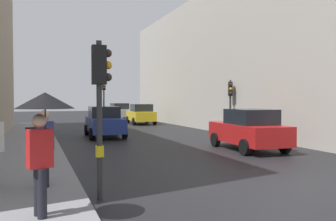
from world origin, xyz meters
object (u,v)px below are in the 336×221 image
at_px(traffic_light_mid_street, 230,97).
at_px(traffic_light_far_median, 104,93).
at_px(car_blue_van, 104,122).
at_px(car_red_sedan, 249,130).
at_px(traffic_light_near_left, 100,90).
at_px(pedestrian_with_umbrella, 43,119).
at_px(pedestrian_with_grey_backpack, 42,143).
at_px(car_silver_hatchback, 119,111).
at_px(car_yellow_taxi, 141,114).

bearing_deg(traffic_light_mid_street, traffic_light_far_median, 119.19).
xyz_separation_m(car_blue_van, car_red_sedan, (4.82, -7.45, 0.00)).
height_order(traffic_light_near_left, pedestrian_with_umbrella, traffic_light_near_left).
relative_size(car_red_sedan, pedestrian_with_grey_backpack, 2.43).
relative_size(car_blue_van, car_silver_hatchback, 1.01).
distance_m(traffic_light_near_left, traffic_light_mid_street, 14.41).
bearing_deg(car_silver_hatchback, car_blue_van, -105.61).
height_order(traffic_light_near_left, traffic_light_mid_street, traffic_light_near_left).
bearing_deg(car_yellow_taxi, car_silver_hatchback, 91.82).
height_order(pedestrian_with_umbrella, pedestrian_with_grey_backpack, pedestrian_with_umbrella).
bearing_deg(car_red_sedan, traffic_light_near_left, -144.29).
distance_m(car_red_sedan, pedestrian_with_umbrella, 10.68).
xyz_separation_m(traffic_light_far_median, car_red_sedan, (3.32, -15.72, -1.79)).
bearing_deg(pedestrian_with_grey_backpack, pedestrian_with_umbrella, -90.44).
bearing_deg(traffic_light_far_median, car_yellow_taxi, 18.10).
relative_size(traffic_light_mid_street, car_silver_hatchback, 0.78).
xyz_separation_m(traffic_light_far_median, pedestrian_with_umbrella, (-5.12, -22.18, -0.83)).
bearing_deg(traffic_light_near_left, pedestrian_with_grey_backpack, 141.36).
xyz_separation_m(traffic_light_near_left, pedestrian_with_umbrella, (-1.20, -1.25, -0.53)).
bearing_deg(traffic_light_near_left, car_red_sedan, 35.71).
distance_m(traffic_light_mid_street, pedestrian_with_umbrella, 16.15).
height_order(traffic_light_near_left, car_yellow_taxi, traffic_light_near_left).
xyz_separation_m(car_yellow_taxi, pedestrian_with_grey_backpack, (-8.57, -21.12, 0.29)).
bearing_deg(car_silver_hatchback, pedestrian_with_grey_backpack, -106.23).
bearing_deg(car_yellow_taxi, traffic_light_near_left, -108.53).
distance_m(traffic_light_mid_street, car_blue_van, 7.59).
relative_size(traffic_light_near_left, traffic_light_far_median, 0.89).
distance_m(car_silver_hatchback, car_yellow_taxi, 7.51).
bearing_deg(pedestrian_with_grey_backpack, car_silver_hatchback, 73.77).
bearing_deg(car_silver_hatchback, car_yellow_taxi, -88.18).
relative_size(traffic_light_mid_street, pedestrian_with_grey_backpack, 1.88).
distance_m(car_silver_hatchback, pedestrian_with_umbrella, 31.95).
bearing_deg(traffic_light_far_median, pedestrian_with_grey_backpack, -104.33).
relative_size(traffic_light_near_left, car_blue_van, 0.81).
relative_size(traffic_light_mid_street, car_blue_van, 0.78).
bearing_deg(traffic_light_far_median, car_blue_van, -100.26).
distance_m(traffic_light_near_left, car_red_sedan, 9.06).
relative_size(car_red_sedan, car_yellow_taxi, 1.00).
distance_m(traffic_light_mid_street, pedestrian_with_grey_backpack, 14.62).
relative_size(traffic_light_near_left, car_yellow_taxi, 0.80).
bearing_deg(traffic_light_mid_street, pedestrian_with_umbrella, -132.14).
xyz_separation_m(traffic_light_mid_street, traffic_light_far_median, (-5.71, 10.21, 0.38)).
xyz_separation_m(car_silver_hatchback, pedestrian_with_umbrella, (-8.35, -30.82, 0.96)).
xyz_separation_m(traffic_light_far_median, car_blue_van, (-1.50, -8.27, -1.79)).
height_order(traffic_light_near_left, car_blue_van, traffic_light_near_left).
bearing_deg(traffic_light_far_median, car_silver_hatchback, 69.52).
xyz_separation_m(traffic_light_mid_street, pedestrian_with_umbrella, (-10.83, -11.97, -0.45)).
relative_size(traffic_light_near_left, traffic_light_mid_street, 1.04).
distance_m(traffic_light_near_left, car_blue_van, 12.98).
bearing_deg(car_red_sedan, pedestrian_with_grey_backpack, -153.13).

